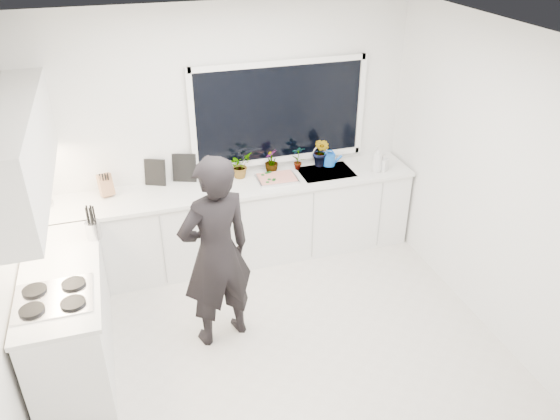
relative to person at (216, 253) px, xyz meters
name	(u,v)px	position (x,y,z in m)	size (l,w,h in m)	color
floor	(272,345)	(0.41, -0.27, -0.91)	(4.00, 3.50, 0.02)	beige
wall_back	(224,136)	(0.41, 1.49, 0.45)	(4.00, 0.02, 2.70)	white
wall_right	(490,182)	(2.42, -0.27, 0.45)	(0.02, 3.50, 2.70)	white
ceiling	(270,38)	(0.41, -0.27, 1.81)	(4.00, 3.50, 0.02)	white
window	(279,113)	(1.01, 1.46, 0.65)	(1.80, 0.02, 1.00)	black
base_cabinets_back	(234,224)	(0.41, 1.18, -0.46)	(3.92, 0.58, 0.88)	white
base_cabinets_left	(70,318)	(-1.26, 0.08, -0.46)	(0.58, 1.60, 0.88)	white
countertop_back	(233,187)	(0.41, 1.17, 0.00)	(3.94, 0.62, 0.04)	silver
countertop_left	(59,274)	(-1.26, 0.08, 0.00)	(0.62, 1.60, 0.04)	silver
upper_cabinets	(20,150)	(-1.38, 0.43, 0.95)	(0.34, 2.10, 0.70)	white
sink	(326,176)	(1.46, 1.18, -0.03)	(0.58, 0.42, 0.14)	silver
faucet	(320,156)	(1.46, 1.38, 0.13)	(0.03, 0.03, 0.22)	silver
stovetop	(54,298)	(-1.28, -0.27, 0.03)	(0.56, 0.48, 0.03)	black
person	(216,253)	(0.00, 0.00, 0.00)	(0.66, 0.43, 1.80)	black
pizza_tray	(277,179)	(0.89, 1.15, 0.03)	(0.42, 0.31, 0.03)	#B6B5BA
pizza	(277,177)	(0.89, 1.15, 0.05)	(0.38, 0.27, 0.01)	#B22E17
watering_can	(329,160)	(1.56, 1.34, 0.08)	(0.14, 0.14, 0.13)	blue
paper_towel_roll	(41,194)	(-1.44, 1.28, 0.15)	(0.11, 0.11, 0.26)	white
knife_block	(106,186)	(-0.84, 1.32, 0.13)	(0.13, 0.10, 0.22)	olive
utensil_crock	(93,230)	(-0.97, 0.53, 0.10)	(0.13, 0.13, 0.16)	silver
picture_frame_large	(155,172)	(-0.34, 1.42, 0.16)	(0.22, 0.02, 0.28)	black
picture_frame_small	(184,168)	(-0.04, 1.42, 0.17)	(0.25, 0.02, 0.30)	black
herb_plants	(275,160)	(0.93, 1.34, 0.16)	(1.20, 0.32, 0.34)	#26662D
soap_bottles	(379,160)	(2.01, 1.03, 0.15)	(0.22, 0.15, 0.30)	#D8BF66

